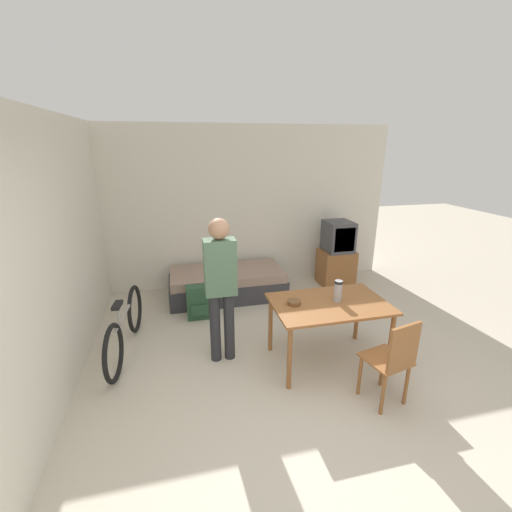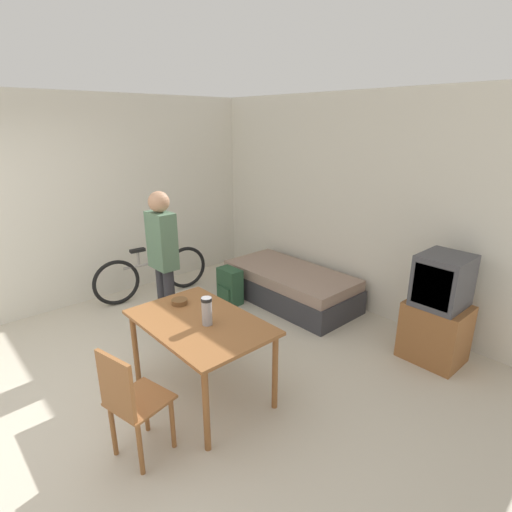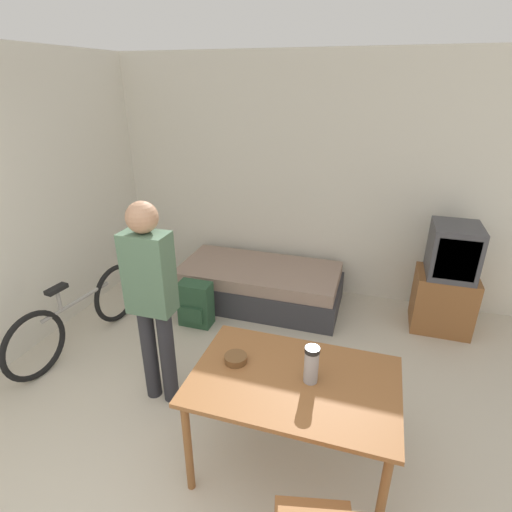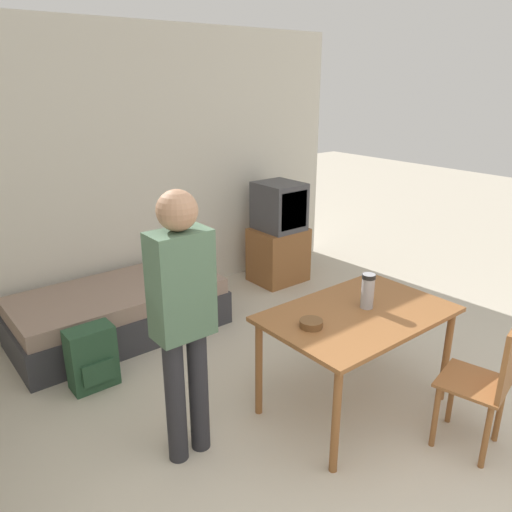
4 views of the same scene
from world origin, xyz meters
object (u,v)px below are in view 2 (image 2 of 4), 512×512
Objects in this scene: backpack at (230,286)px; tv at (438,312)px; bicycle at (153,274)px; daybed at (290,286)px; thermos_flask at (207,310)px; wooden_chair at (130,400)px; mate_bowl at (180,302)px; person_standing at (163,255)px; dining_table at (200,329)px.

tv is at bearing 16.30° from backpack.
tv is at bearing 22.18° from bicycle.
daybed is 1.99m from tv.
bicycle is at bearing 163.22° from thermos_flask.
tv reaches higher than thermos_flask.
tv is 1.26× the size of wooden_chair.
backpack is (0.91, 0.65, -0.08)m from bicycle.
person_standing is at bearing 160.25° from mate_bowl.
wooden_chair reaches higher than backpack.
person_standing is at bearing 164.55° from dining_table.
backpack reaches higher than daybed.
thermos_flask is at bearing 102.95° from wooden_chair.
wooden_chair is at bearing -70.39° from dining_table.
person_standing is (-2.27, -1.78, 0.43)m from tv.
daybed is at bearing 114.90° from thermos_flask.
wooden_chair is (1.12, -2.81, 0.28)m from daybed.
bicycle is 3.36× the size of backpack.
backpack is (-1.62, 2.16, -0.27)m from wooden_chair.
dining_table is 0.24m from thermos_flask.
mate_bowl is 0.30× the size of backpack.
daybed is at bearing 51.93° from backpack.
daybed is 3.03m from wooden_chair.
tv is at bearing 73.69° from wooden_chair.
tv is 4.68× the size of thermos_flask.
mate_bowl is at bearing -77.44° from daybed.
dining_table is at bearing -6.78° from mate_bowl.
person_standing reaches higher than tv.
tv is 2.56m from mate_bowl.
daybed is 1.62× the size of tv.
dining_table is 0.85m from wooden_chair.
daybed is 2.04× the size of wooden_chair.
tv reaches higher than daybed.
tv is 2.92m from person_standing.
dining_table is at bearing -15.45° from person_standing.
dining_table is 8.55× the size of mate_bowl.
mate_bowl is (1.85, -0.67, 0.44)m from bicycle.
mate_bowl is at bearing -19.75° from person_standing.
wooden_chair is at bearing -51.02° from mate_bowl.
thermos_flask is at bearing -3.91° from mate_bowl.
tv is at bearing 63.72° from thermos_flask.
bicycle is 11.08× the size of mate_bowl.
bicycle is (-2.25, 0.72, -0.33)m from dining_table.
daybed is at bearing 42.60° from bicycle.
thermos_flask is (2.34, -0.71, 0.55)m from bicycle.
tv is 0.90× the size of dining_table.
thermos_flask is (1.24, -0.30, -0.10)m from person_standing.
mate_bowl is (-0.68, 0.83, 0.25)m from wooden_chair.
thermos_flask is 0.50m from mate_bowl.
person_standing is at bearing 166.28° from thermos_flask.
tv is 2.34× the size of backpack.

